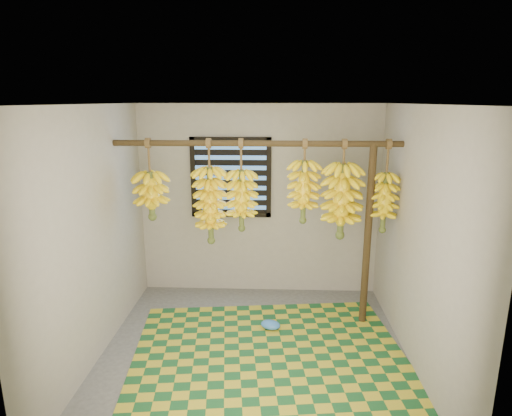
{
  "coord_description": "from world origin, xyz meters",
  "views": [
    {
      "loc": [
        0.18,
        -3.73,
        2.43
      ],
      "look_at": [
        0.0,
        0.55,
        1.35
      ],
      "focal_mm": 30.0,
      "sensor_mm": 36.0,
      "label": 1
    }
  ],
  "objects_px": {
    "banana_bunch_a": "(151,195)",
    "banana_bunch_b": "(210,205)",
    "banana_bunch_e": "(342,201)",
    "banana_bunch_f": "(384,202)",
    "woven_mat": "(269,356)",
    "banana_bunch_d": "(304,192)",
    "support_post": "(368,237)",
    "plastic_bag": "(271,325)",
    "banana_bunch_c": "(241,200)"
  },
  "relations": [
    {
      "from": "plastic_bag",
      "to": "banana_bunch_d",
      "type": "bearing_deg",
      "value": 33.74
    },
    {
      "from": "support_post",
      "to": "banana_bunch_b",
      "type": "bearing_deg",
      "value": 180.0
    },
    {
      "from": "woven_mat",
      "to": "banana_bunch_b",
      "type": "height_order",
      "value": "banana_bunch_b"
    },
    {
      "from": "banana_bunch_e",
      "to": "banana_bunch_f",
      "type": "height_order",
      "value": "same"
    },
    {
      "from": "support_post",
      "to": "banana_bunch_c",
      "type": "xyz_separation_m",
      "value": [
        -1.36,
        0.0,
        0.4
      ]
    },
    {
      "from": "banana_bunch_e",
      "to": "banana_bunch_f",
      "type": "bearing_deg",
      "value": 0.0
    },
    {
      "from": "woven_mat",
      "to": "banana_bunch_e",
      "type": "bearing_deg",
      "value": 44.66
    },
    {
      "from": "banana_bunch_b",
      "to": "banana_bunch_f",
      "type": "relative_size",
      "value": 1.15
    },
    {
      "from": "support_post",
      "to": "plastic_bag",
      "type": "height_order",
      "value": "support_post"
    },
    {
      "from": "woven_mat",
      "to": "banana_bunch_b",
      "type": "xyz_separation_m",
      "value": [
        -0.65,
        0.74,
        1.33
      ]
    },
    {
      "from": "banana_bunch_a",
      "to": "banana_bunch_b",
      "type": "relative_size",
      "value": 0.77
    },
    {
      "from": "banana_bunch_b",
      "to": "support_post",
      "type": "bearing_deg",
      "value": 0.0
    },
    {
      "from": "support_post",
      "to": "woven_mat",
      "type": "relative_size",
      "value": 0.76
    },
    {
      "from": "banana_bunch_c",
      "to": "banana_bunch_e",
      "type": "distance_m",
      "value": 1.06
    },
    {
      "from": "banana_bunch_b",
      "to": "banana_bunch_d",
      "type": "relative_size",
      "value": 1.27
    },
    {
      "from": "banana_bunch_c",
      "to": "banana_bunch_d",
      "type": "distance_m",
      "value": 0.67
    },
    {
      "from": "woven_mat",
      "to": "banana_bunch_d",
      "type": "bearing_deg",
      "value": 65.14
    },
    {
      "from": "banana_bunch_b",
      "to": "banana_bunch_e",
      "type": "xyz_separation_m",
      "value": [
        1.4,
        -0.0,
        0.06
      ]
    },
    {
      "from": "plastic_bag",
      "to": "banana_bunch_c",
      "type": "relative_size",
      "value": 0.22
    },
    {
      "from": "banana_bunch_d",
      "to": "banana_bunch_e",
      "type": "distance_m",
      "value": 0.42
    },
    {
      "from": "plastic_bag",
      "to": "banana_bunch_a",
      "type": "xyz_separation_m",
      "value": [
        -1.3,
        0.22,
        1.39
      ]
    },
    {
      "from": "woven_mat",
      "to": "plastic_bag",
      "type": "distance_m",
      "value": 0.51
    },
    {
      "from": "plastic_bag",
      "to": "banana_bunch_d",
      "type": "distance_m",
      "value": 1.5
    },
    {
      "from": "woven_mat",
      "to": "banana_bunch_d",
      "type": "distance_m",
      "value": 1.7
    },
    {
      "from": "plastic_bag",
      "to": "banana_bunch_e",
      "type": "distance_m",
      "value": 1.55
    },
    {
      "from": "plastic_bag",
      "to": "banana_bunch_c",
      "type": "height_order",
      "value": "banana_bunch_c"
    },
    {
      "from": "banana_bunch_b",
      "to": "banana_bunch_f",
      "type": "distance_m",
      "value": 1.85
    },
    {
      "from": "banana_bunch_c",
      "to": "banana_bunch_d",
      "type": "bearing_deg",
      "value": 0.0
    },
    {
      "from": "banana_bunch_e",
      "to": "banana_bunch_d",
      "type": "bearing_deg",
      "value": 180.0
    },
    {
      "from": "banana_bunch_e",
      "to": "support_post",
      "type": "bearing_deg",
      "value": 0.0
    },
    {
      "from": "banana_bunch_a",
      "to": "banana_bunch_c",
      "type": "relative_size",
      "value": 0.88
    },
    {
      "from": "banana_bunch_a",
      "to": "banana_bunch_d",
      "type": "bearing_deg",
      "value": 0.0
    },
    {
      "from": "woven_mat",
      "to": "plastic_bag",
      "type": "relative_size",
      "value": 11.99
    },
    {
      "from": "banana_bunch_f",
      "to": "plastic_bag",
      "type": "bearing_deg",
      "value": -169.31
    },
    {
      "from": "plastic_bag",
      "to": "banana_bunch_f",
      "type": "xyz_separation_m",
      "value": [
        1.19,
        0.22,
        1.33
      ]
    },
    {
      "from": "support_post",
      "to": "plastic_bag",
      "type": "relative_size",
      "value": 9.06
    },
    {
      "from": "banana_bunch_b",
      "to": "banana_bunch_d",
      "type": "height_order",
      "value": "same"
    },
    {
      "from": "support_post",
      "to": "banana_bunch_f",
      "type": "bearing_deg",
      "value": 0.0
    },
    {
      "from": "plastic_bag",
      "to": "banana_bunch_b",
      "type": "bearing_deg",
      "value": 161.24
    },
    {
      "from": "banana_bunch_d",
      "to": "banana_bunch_e",
      "type": "bearing_deg",
      "value": -0.0
    },
    {
      "from": "support_post",
      "to": "woven_mat",
      "type": "xyz_separation_m",
      "value": [
        -1.04,
        -0.74,
        -0.99
      ]
    },
    {
      "from": "plastic_bag",
      "to": "banana_bunch_c",
      "type": "xyz_separation_m",
      "value": [
        -0.32,
        0.22,
        1.34
      ]
    },
    {
      "from": "banana_bunch_e",
      "to": "banana_bunch_f",
      "type": "xyz_separation_m",
      "value": [
        0.45,
        0.0,
        -0.01
      ]
    },
    {
      "from": "banana_bunch_c",
      "to": "banana_bunch_e",
      "type": "relative_size",
      "value": 0.94
    },
    {
      "from": "banana_bunch_a",
      "to": "banana_bunch_b",
      "type": "distance_m",
      "value": 0.64
    },
    {
      "from": "banana_bunch_a",
      "to": "banana_bunch_e",
      "type": "distance_m",
      "value": 2.04
    },
    {
      "from": "banana_bunch_c",
      "to": "banana_bunch_a",
      "type": "bearing_deg",
      "value": 180.0
    },
    {
      "from": "support_post",
      "to": "banana_bunch_b",
      "type": "xyz_separation_m",
      "value": [
        -1.7,
        0.0,
        0.34
      ]
    },
    {
      "from": "banana_bunch_d",
      "to": "banana_bunch_a",
      "type": "bearing_deg",
      "value": 180.0
    },
    {
      "from": "plastic_bag",
      "to": "banana_bunch_d",
      "type": "height_order",
      "value": "banana_bunch_d"
    }
  ]
}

